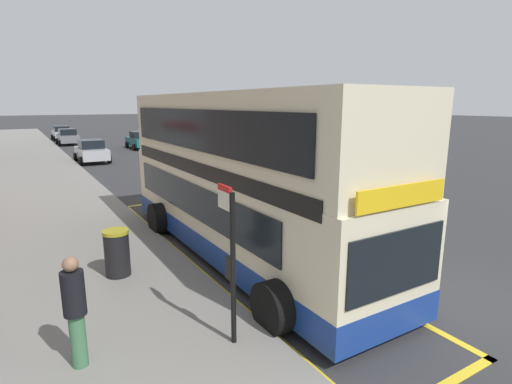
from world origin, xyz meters
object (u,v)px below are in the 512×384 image
object	(u,v)px
parked_car_grey_kerbside	(68,137)
parked_car_teal_far	(140,140)
double_decker_bus	(239,182)
parked_car_silver_distant	(62,133)
bus_stop_sign	(231,253)
pedestrian_waiting_near_sign	(75,307)
litter_bin	(117,253)
parked_car_silver_across	(92,151)

from	to	relation	value
parked_car_grey_kerbside	parked_car_teal_far	size ratio (longest dim) A/B	1.00
parked_car_teal_far	parked_car_grey_kerbside	bearing A→B (deg)	124.05
double_decker_bus	parked_car_silver_distant	size ratio (longest dim) A/B	2.54
bus_stop_sign	pedestrian_waiting_near_sign	world-z (taller)	bus_stop_sign
parked_car_teal_far	pedestrian_waiting_near_sign	world-z (taller)	pedestrian_waiting_near_sign
parked_car_silver_distant	parked_car_teal_far	bearing A→B (deg)	-68.81
parked_car_silver_distant	parked_car_grey_kerbside	bearing A→B (deg)	-90.28
bus_stop_sign	pedestrian_waiting_near_sign	size ratio (longest dim) A/B	1.50
parked_car_silver_distant	litter_bin	distance (m)	42.26
parked_car_grey_kerbside	pedestrian_waiting_near_sign	world-z (taller)	pedestrian_waiting_near_sign
parked_car_grey_kerbside	parked_car_silver_across	xyz separation A→B (m)	(-0.11, -14.64, 0.00)
parked_car_teal_far	litter_bin	xyz separation A→B (m)	(-8.36, -28.36, -0.10)
bus_stop_sign	litter_bin	bearing A→B (deg)	105.73
double_decker_bus	pedestrian_waiting_near_sign	distance (m)	5.71
double_decker_bus	parked_car_grey_kerbside	bearing A→B (deg)	90.47
litter_bin	parked_car_grey_kerbside	bearing A→B (deg)	85.17
double_decker_bus	parked_car_grey_kerbside	size ratio (longest dim) A/B	2.54
parked_car_teal_far	double_decker_bus	bearing A→B (deg)	-100.99
parked_car_silver_distant	parked_car_teal_far	size ratio (longest dim) A/B	1.00
parked_car_teal_far	parked_car_silver_across	bearing A→B (deg)	-128.58
bus_stop_sign	parked_car_teal_far	world-z (taller)	bus_stop_sign
pedestrian_waiting_near_sign	double_decker_bus	bearing A→B (deg)	34.92
litter_bin	bus_stop_sign	bearing A→B (deg)	-74.27
bus_stop_sign	litter_bin	world-z (taller)	bus_stop_sign
parked_car_teal_far	parked_car_silver_across	size ratio (longest dim) A/B	1.00
parked_car_silver_across	parked_car_silver_distant	bearing A→B (deg)	90.79
parked_car_silver_distant	parked_car_teal_far	world-z (taller)	same
double_decker_bus	litter_bin	xyz separation A→B (m)	(-3.34, -0.06, -1.36)
parked_car_teal_far	parked_car_silver_across	world-z (taller)	same
bus_stop_sign	parked_car_grey_kerbside	distance (m)	39.80
parked_car_silver_across	litter_bin	bearing A→B (deg)	-96.58
parked_car_grey_kerbside	parked_car_silver_distant	bearing A→B (deg)	88.83
parked_car_silver_distant	pedestrian_waiting_near_sign	size ratio (longest dim) A/B	2.33
double_decker_bus	parked_car_grey_kerbside	world-z (taller)	double_decker_bus
parked_car_grey_kerbside	litter_bin	size ratio (longest dim) A/B	3.78
litter_bin	parked_car_silver_across	bearing A→B (deg)	82.17
parked_car_teal_far	litter_bin	distance (m)	29.56
double_decker_bus	pedestrian_waiting_near_sign	world-z (taller)	double_decker_bus
parked_car_grey_kerbside	parked_car_silver_distant	distance (m)	6.18
bus_stop_sign	parked_car_silver_across	xyz separation A→B (m)	(1.87, 25.09, -0.93)
parked_car_silver_across	pedestrian_waiting_near_sign	world-z (taller)	pedestrian_waiting_near_sign
parked_car_grey_kerbside	double_decker_bus	bearing A→B (deg)	-90.10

